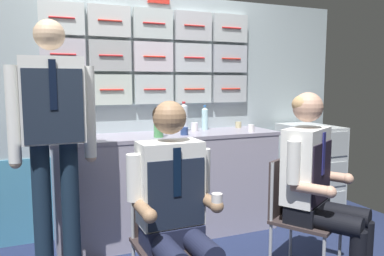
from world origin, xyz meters
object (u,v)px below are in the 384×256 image
service_trolley (309,168)px  crew_member_left (176,204)px  folding_chair_right (293,205)px  crew_member_standing (53,128)px  espresso_cup_small (195,127)px  folding_chair_left (166,226)px  water_bottle_tall (205,118)px  crew_member_right (317,179)px

service_trolley → crew_member_left: bearing=-148.8°
folding_chair_right → crew_member_standing: crew_member_standing is taller
crew_member_left → espresso_cup_small: size_ratio=16.22×
folding_chair_left → folding_chair_right: size_ratio=1.00×
folding_chair_right → water_bottle_tall: bearing=97.0°
folding_chair_left → crew_member_right: bearing=-6.0°
crew_member_left → water_bottle_tall: (0.80, 1.36, 0.33)m
crew_member_left → folding_chair_right: size_ratio=1.51×
crew_member_left → water_bottle_tall: 1.61m
water_bottle_tall → folding_chair_right: bearing=-83.0°
folding_chair_left → espresso_cup_small: espresso_cup_small is taller
crew_member_left → folding_chair_right: crew_member_left is taller
service_trolley → crew_member_right: size_ratio=0.72×
folding_chair_right → water_bottle_tall: size_ratio=3.56×
water_bottle_tall → espresso_cup_small: bearing=-155.4°
crew_member_standing → espresso_cup_small: size_ratio=22.66×
crew_member_right → espresso_cup_small: size_ratio=16.69×
folding_chair_left → water_bottle_tall: size_ratio=3.56×
crew_member_left → crew_member_right: crew_member_right is taller
service_trolley → folding_chair_left: service_trolley is taller
crew_member_standing → espresso_cup_small: bearing=25.1°
folding_chair_left → water_bottle_tall: (0.80, 1.20, 0.51)m
espresso_cup_small → service_trolley: bearing=-9.1°
crew_member_right → espresso_cup_small: 1.32m
crew_member_right → crew_member_standing: crew_member_standing is taller
crew_member_right → folding_chair_left: bearing=174.0°
crew_member_right → crew_member_standing: 1.78m
folding_chair_left → crew_member_right: 1.05m
crew_member_left → espresso_cup_small: (0.67, 1.30, 0.26)m
folding_chair_right → crew_member_right: 0.26m
espresso_cup_small → water_bottle_tall: bearing=24.6°
crew_member_left → crew_member_right: 1.03m
service_trolley → water_bottle_tall: 1.20m
crew_member_left → crew_member_standing: size_ratio=0.72×
crew_member_standing → espresso_cup_small: 1.39m
folding_chair_right → water_bottle_tall: 1.29m
crew_member_left → crew_member_right: (1.02, 0.05, 0.02)m
folding_chair_left → crew_member_left: (0.00, -0.16, 0.18)m
folding_chair_right → espresso_cup_small: espresso_cup_small is taller
service_trolley → espresso_cup_small: (-1.18, 0.19, 0.45)m
crew_member_standing → crew_member_right: bearing=-22.4°
water_bottle_tall → service_trolley: bearing=-13.4°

